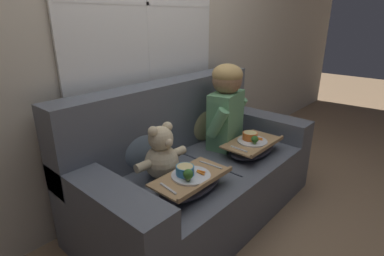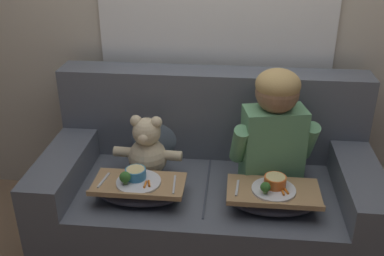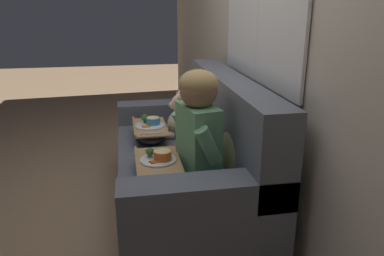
{
  "view_description": "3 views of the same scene",
  "coord_description": "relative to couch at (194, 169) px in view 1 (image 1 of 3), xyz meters",
  "views": [
    {
      "loc": [
        -1.53,
        -1.26,
        1.44
      ],
      "look_at": [
        0.03,
        0.12,
        0.66
      ],
      "focal_mm": 28.0,
      "sensor_mm": 36.0,
      "label": 1
    },
    {
      "loc": [
        0.13,
        -2.17,
        1.84
      ],
      "look_at": [
        -0.1,
        0.06,
        0.74
      ],
      "focal_mm": 42.0,
      "sensor_mm": 36.0,
      "label": 2
    },
    {
      "loc": [
        2.51,
        -0.39,
        1.48
      ],
      "look_at": [
        0.12,
        0.05,
        0.67
      ],
      "focal_mm": 35.0,
      "sensor_mm": 36.0,
      "label": 3
    }
  ],
  "objects": [
    {
      "name": "throw_pillow_behind_child",
      "position": [
        0.35,
        0.2,
        0.27
      ],
      "size": [
        0.37,
        0.18,
        0.39
      ],
      "color": "tan",
      "rests_on": "couch"
    },
    {
      "name": "ground_plane",
      "position": [
        0.0,
        -0.07,
        -0.34
      ],
      "size": [
        14.0,
        14.0,
        0.0
      ],
      "primitive_type": "plane",
      "color": "#8E7051"
    },
    {
      "name": "couch",
      "position": [
        0.0,
        0.0,
        0.0
      ],
      "size": [
        1.85,
        0.93,
        0.98
      ],
      "color": "#565B66",
      "rests_on": "ground_plane"
    },
    {
      "name": "teddy_bear",
      "position": [
        -0.35,
        -0.03,
        0.25
      ],
      "size": [
        0.4,
        0.28,
        0.37
      ],
      "color": "beige",
      "rests_on": "couch"
    },
    {
      "name": "lap_tray_child",
      "position": [
        0.35,
        -0.28,
        0.16
      ],
      "size": [
        0.48,
        0.28,
        0.18
      ],
      "color": "#2D2D38",
      "rests_on": "child_figure"
    },
    {
      "name": "throw_pillow_behind_teddy",
      "position": [
        -0.35,
        0.2,
        0.27
      ],
      "size": [
        0.34,
        0.17,
        0.36
      ],
      "color": "slate",
      "rests_on": "couch"
    },
    {
      "name": "lap_tray_teddy",
      "position": [
        -0.35,
        -0.28,
        0.16
      ],
      "size": [
        0.49,
        0.26,
        0.18
      ],
      "color": "#2D2D38",
      "rests_on": "teddy_bear"
    },
    {
      "name": "wall_back_with_window",
      "position": [
        0.0,
        0.5,
        0.97
      ],
      "size": [
        8.0,
        0.08,
        2.6
      ],
      "color": "beige",
      "rests_on": "ground_plane"
    },
    {
      "name": "child_figure",
      "position": [
        0.35,
        -0.03,
        0.46
      ],
      "size": [
        0.5,
        0.28,
        0.67
      ],
      "color": "#66A370",
      "rests_on": "couch"
    }
  ]
}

